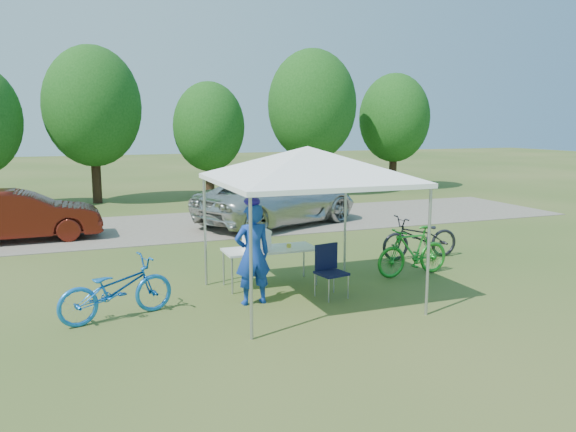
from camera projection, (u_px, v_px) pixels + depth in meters
name	position (u px, v px, depth m)	size (l,w,h in m)	color
ground	(307.00, 299.00, 10.10)	(100.00, 100.00, 0.00)	#2D5119
gravel_strip	(208.00, 224.00, 17.48)	(24.00, 5.00, 0.02)	gray
canopy	(308.00, 151.00, 9.67)	(4.53, 4.53, 3.00)	#A5A5AA
treeline	(165.00, 113.00, 22.38)	(24.89, 4.28, 6.30)	#382314
folding_table	(270.00, 251.00, 10.84)	(1.78, 0.74, 0.73)	white
folding_chair	(329.00, 266.00, 10.18)	(0.57, 0.59, 0.95)	black
cooler	(257.00, 240.00, 10.70)	(0.51, 0.34, 0.37)	white
ice_cream_cup	(289.00, 246.00, 10.91)	(0.09, 0.09, 0.07)	gold
cyclist	(253.00, 254.00, 9.68)	(0.65, 0.42, 1.77)	#1438A4
bike_blue	(116.00, 289.00, 8.99)	(0.65, 1.87, 0.98)	blue
bike_green	(413.00, 251.00, 11.57)	(0.48, 1.71, 1.03)	#1C8021
bike_dark	(420.00, 237.00, 13.03)	(0.67, 1.92, 1.01)	black
minivan	(278.00, 200.00, 17.37)	(2.49, 5.40, 1.50)	beige
sedan	(20.00, 216.00, 14.90)	(1.43, 4.11, 1.35)	#52160D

